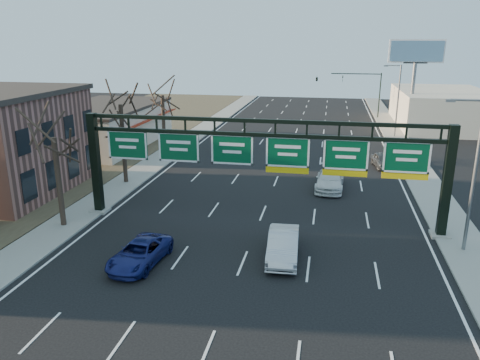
% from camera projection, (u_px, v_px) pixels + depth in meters
% --- Properties ---
extents(ground, '(160.00, 160.00, 0.00)m').
position_uv_depth(ground, '(235.00, 280.00, 24.43)').
color(ground, black).
rests_on(ground, ground).
extents(sidewalk_left, '(3.00, 120.00, 0.12)m').
position_uv_depth(sidewalk_left, '(148.00, 167.00, 45.53)').
color(sidewalk_left, gray).
rests_on(sidewalk_left, ground).
extents(sidewalk_right, '(3.00, 120.00, 0.12)m').
position_uv_depth(sidewalk_right, '(424.00, 182.00, 40.87)').
color(sidewalk_right, gray).
rests_on(sidewalk_right, ground).
extents(dirt_strip_left, '(21.00, 120.00, 0.06)m').
position_uv_depth(dirt_strip_left, '(35.00, 162.00, 47.75)').
color(dirt_strip_left, '#473D2B').
rests_on(dirt_strip_left, ground).
extents(lane_markings, '(21.60, 120.00, 0.01)m').
position_uv_depth(lane_markings, '(278.00, 175.00, 43.21)').
color(lane_markings, white).
rests_on(lane_markings, ground).
extents(sign_gantry, '(24.60, 1.20, 7.20)m').
position_uv_depth(sign_gantry, '(262.00, 158.00, 30.57)').
color(sign_gantry, black).
rests_on(sign_gantry, ground).
extents(brick_block, '(10.40, 12.40, 8.30)m').
position_uv_depth(brick_block, '(0.00, 142.00, 37.46)').
color(brick_block, '#8F5A4E').
rests_on(brick_block, ground).
extents(cream_strip, '(10.90, 18.40, 4.70)m').
position_uv_depth(cream_strip, '(106.00, 125.00, 54.89)').
color(cream_strip, beige).
rests_on(cream_strip, ground).
extents(building_right_distant, '(12.00, 20.00, 5.00)m').
position_uv_depth(building_right_distant, '(441.00, 108.00, 67.03)').
color(building_right_distant, beige).
rests_on(building_right_distant, ground).
extents(tree_gantry, '(3.60, 3.60, 8.48)m').
position_uv_depth(tree_gantry, '(52.00, 121.00, 29.38)').
color(tree_gantry, '#2F221A').
rests_on(tree_gantry, sidewalk_left).
extents(tree_mid, '(3.60, 3.60, 9.24)m').
position_uv_depth(tree_mid, '(120.00, 92.00, 38.56)').
color(tree_mid, '#2F221A').
rests_on(tree_mid, sidewalk_left).
extents(tree_far, '(3.60, 3.60, 8.86)m').
position_uv_depth(tree_far, '(162.00, 85.00, 48.06)').
color(tree_far, '#2F221A').
rests_on(tree_far, sidewalk_left).
extents(streetlight_near, '(2.15, 0.22, 9.00)m').
position_uv_depth(streetlight_near, '(473.00, 169.00, 26.32)').
color(streetlight_near, slate).
rests_on(streetlight_near, sidewalk_right).
extents(streetlight_far, '(2.15, 0.22, 9.00)m').
position_uv_depth(streetlight_far, '(397.00, 97.00, 58.25)').
color(streetlight_far, slate).
rests_on(streetlight_far, sidewalk_right).
extents(billboard_right, '(7.00, 0.50, 12.00)m').
position_uv_depth(billboard_right, '(415.00, 62.00, 61.31)').
color(billboard_right, slate).
rests_on(billboard_right, ground).
extents(traffic_signal_mast, '(10.16, 0.54, 7.00)m').
position_uv_depth(traffic_signal_mast, '(340.00, 82.00, 73.45)').
color(traffic_signal_mast, black).
rests_on(traffic_signal_mast, ground).
extents(car_blue_suv, '(2.66, 4.98, 1.33)m').
position_uv_depth(car_blue_suv, '(140.00, 253.00, 25.98)').
color(car_blue_suv, navy).
rests_on(car_blue_suv, ground).
extents(car_silver_sedan, '(1.96, 4.96, 1.61)m').
position_uv_depth(car_silver_sedan, '(283.00, 245.00, 26.66)').
color(car_silver_sedan, '#B9B8BD').
rests_on(car_silver_sedan, ground).
extents(car_white_wagon, '(2.46, 5.57, 1.59)m').
position_uv_depth(car_white_wagon, '(330.00, 179.00, 39.12)').
color(car_white_wagon, white).
rests_on(car_white_wagon, ground).
extents(car_grey_far, '(2.23, 4.20, 1.36)m').
position_uv_depth(car_grey_far, '(383.00, 160.00, 45.64)').
color(car_grey_far, '#3D4042').
rests_on(car_grey_far, ground).
extents(car_silver_distant, '(2.06, 4.43, 1.40)m').
position_uv_depth(car_silver_distant, '(231.00, 145.00, 52.26)').
color(car_silver_distant, '#A3A3A8').
rests_on(car_silver_distant, ground).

